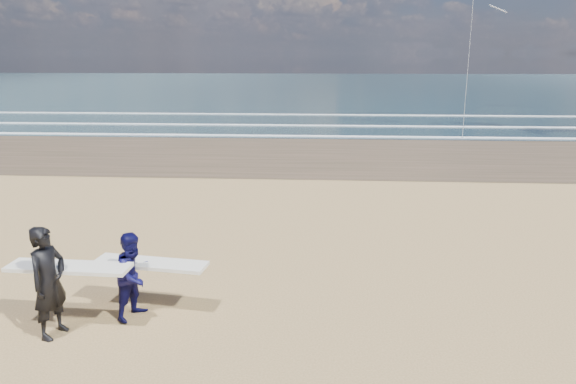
{
  "coord_description": "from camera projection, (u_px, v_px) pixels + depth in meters",
  "views": [
    {
      "loc": [
        4.46,
        -7.61,
        4.82
      ],
      "look_at": [
        3.62,
        6.0,
        1.13
      ],
      "focal_mm": 32.0,
      "sensor_mm": 36.0,
      "label": 1
    }
  ],
  "objects": [
    {
      "name": "surfer_far",
      "position": [
        136.0,
        274.0,
        9.56
      ],
      "size": [
        2.25,
        1.25,
        1.66
      ],
      "color": "#0C0B3E",
      "rests_on": "ground"
    },
    {
      "name": "foam_breakers",
      "position": [
        549.0,
        126.0,
        34.72
      ],
      "size": [
        220.0,
        11.7,
        0.05
      ],
      "color": "white",
      "rests_on": "ground"
    },
    {
      "name": "surfer_near",
      "position": [
        51.0,
        281.0,
        8.86
      ],
      "size": [
        2.22,
        1.07,
        2.02
      ],
      "color": "black",
      "rests_on": "ground"
    },
    {
      "name": "kite_1",
      "position": [
        471.0,
        34.0,
        30.69
      ],
      "size": [
        5.48,
        4.7,
        10.94
      ],
      "color": "slate",
      "rests_on": "ground"
    },
    {
      "name": "ocean",
      "position": [
        424.0,
        87.0,
        77.03
      ],
      "size": [
        220.0,
        100.0,
        0.02
      ],
      "primitive_type": "cube",
      "color": "#172C33",
      "rests_on": "ground"
    }
  ]
}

